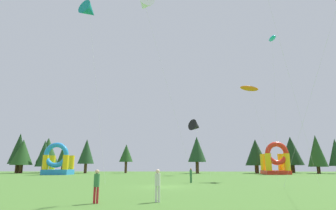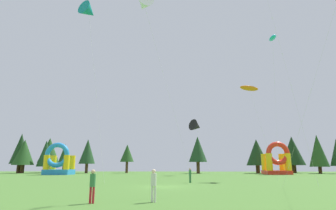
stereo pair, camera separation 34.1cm
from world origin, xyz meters
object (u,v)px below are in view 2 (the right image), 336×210
(kite_white_delta, at_px, (144,4))
(inflatable_red_slide, at_px, (277,162))
(kite_orange_parafoil, at_px, (249,88))
(kite_black_delta, at_px, (196,126))
(person_near_camera, at_px, (93,183))
(person_left_edge, at_px, (154,182))
(inflatable_yellow_castle, at_px, (58,163))
(kite_teal_delta, at_px, (89,11))
(kite_cyan_parafoil, at_px, (273,38))
(person_midfield, at_px, (190,174))

(kite_white_delta, bearing_deg, inflatable_red_slide, 48.62)
(kite_orange_parafoil, xyz_separation_m, kite_white_delta, (-14.13, -5.58, 9.71))
(kite_black_delta, xyz_separation_m, person_near_camera, (-8.47, -40.99, -8.66))
(person_left_edge, relative_size, inflatable_yellow_castle, 0.27)
(kite_black_delta, bearing_deg, kite_teal_delta, -122.37)
(kite_white_delta, height_order, person_near_camera, kite_white_delta)
(kite_white_delta, distance_m, inflatable_yellow_castle, 38.36)
(kite_cyan_parafoil, bearing_deg, person_midfield, -146.77)
(person_near_camera, xyz_separation_m, inflatable_red_slide, (25.56, 45.08, 1.58))
(kite_white_delta, relative_size, kite_black_delta, 2.10)
(kite_cyan_parafoil, height_order, inflatable_yellow_castle, kite_cyan_parafoil)
(kite_white_delta, height_order, person_midfield, kite_white_delta)
(kite_orange_parafoil, height_order, person_near_camera, kite_orange_parafoil)
(kite_cyan_parafoil, bearing_deg, inflatable_red_slide, 73.18)
(kite_black_delta, bearing_deg, person_left_edge, -97.47)
(kite_teal_delta, bearing_deg, kite_orange_parafoil, 13.78)
(person_midfield, height_order, inflatable_red_slide, inflatable_red_slide)
(kite_black_delta, bearing_deg, kite_white_delta, -108.30)
(inflatable_yellow_castle, height_order, inflatable_red_slide, inflatable_red_slide)
(kite_orange_parafoil, relative_size, inflatable_yellow_castle, 2.00)
(kite_teal_delta, xyz_separation_m, kite_white_delta, (7.20, -0.35, 0.66))
(kite_orange_parafoil, height_order, person_left_edge, kite_orange_parafoil)
(person_left_edge, height_order, person_midfield, person_left_edge)
(kite_black_delta, height_order, inflatable_red_slide, kite_black_delta)
(person_left_edge, distance_m, inflatable_red_slide, 49.86)
(kite_cyan_parafoil, height_order, person_left_edge, kite_cyan_parafoil)
(kite_black_delta, xyz_separation_m, inflatable_yellow_castle, (-28.54, 1.31, -7.35))
(kite_white_delta, height_order, kite_black_delta, kite_white_delta)
(person_left_edge, bearing_deg, inflatable_yellow_castle, -52.89)
(kite_black_delta, bearing_deg, inflatable_red_slide, 13.48)
(person_near_camera, bearing_deg, kite_white_delta, 96.35)
(kite_orange_parafoil, bearing_deg, kite_black_delta, 107.68)
(person_near_camera, distance_m, inflatable_red_slide, 51.85)
(inflatable_yellow_castle, distance_m, inflatable_red_slide, 45.72)
(kite_cyan_parafoil, bearing_deg, kite_white_delta, -153.96)
(kite_teal_delta, relative_size, kite_white_delta, 0.97)
(kite_white_delta, bearing_deg, kite_orange_parafoil, 21.57)
(kite_orange_parafoil, height_order, kite_black_delta, kite_orange_parafoil)
(kite_teal_delta, height_order, kite_white_delta, kite_white_delta)
(kite_black_delta, relative_size, person_left_edge, 6.42)
(kite_black_delta, relative_size, person_near_camera, 6.45)
(kite_teal_delta, height_order, person_midfield, kite_teal_delta)
(kite_white_delta, bearing_deg, kite_teal_delta, 177.19)
(kite_black_delta, distance_m, inflatable_red_slide, 18.95)
(kite_teal_delta, xyz_separation_m, person_midfield, (12.73, 0.04, -20.42))
(kite_cyan_parafoil, bearing_deg, inflatable_yellow_castle, 157.74)
(kite_teal_delta, distance_m, kite_orange_parafoil, 23.74)
(kite_cyan_parafoil, height_order, person_near_camera, kite_cyan_parafoil)
(person_midfield, xyz_separation_m, inflatable_red_slide, (19.66, 28.20, 1.65))
(kite_white_delta, bearing_deg, inflatable_yellow_castle, 128.38)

